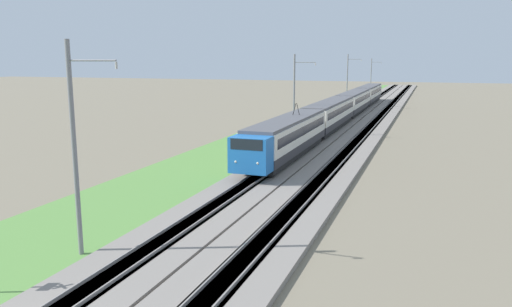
% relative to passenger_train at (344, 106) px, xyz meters
% --- Properties ---
extents(ballast_main, '(240.00, 4.40, 0.30)m').
position_rel_passenger_train_xyz_m(ballast_main, '(-11.88, 0.00, -2.12)').
color(ballast_main, gray).
rests_on(ballast_main, ground).
extents(ballast_adjacent, '(240.00, 4.40, 0.30)m').
position_rel_passenger_train_xyz_m(ballast_adjacent, '(-11.88, -4.58, -2.12)').
color(ballast_adjacent, gray).
rests_on(ballast_adjacent, ground).
extents(track_main, '(240.00, 1.57, 0.45)m').
position_rel_passenger_train_xyz_m(track_main, '(-11.88, 0.00, -2.11)').
color(track_main, '#4C4238').
rests_on(track_main, ground).
extents(track_adjacent, '(240.00, 1.57, 0.45)m').
position_rel_passenger_train_xyz_m(track_adjacent, '(-11.88, -4.58, -2.11)').
color(track_adjacent, '#4C4238').
rests_on(track_adjacent, ground).
extents(grass_verge, '(240.00, 8.80, 0.12)m').
position_rel_passenger_train_xyz_m(grass_verge, '(-11.88, 5.82, -2.21)').
color(grass_verge, '#5B8E42').
rests_on(grass_verge, ground).
extents(passenger_train, '(79.98, 2.98, 4.88)m').
position_rel_passenger_train_xyz_m(passenger_train, '(0.00, 0.00, 0.00)').
color(passenger_train, blue).
rests_on(passenger_train, ground).
extents(catenary_mast_near, '(0.22, 2.56, 9.75)m').
position_rel_passenger_train_xyz_m(catenary_mast_near, '(-54.17, 2.84, 2.75)').
color(catenary_mast_near, slate).
rests_on(catenary_mast_near, ground).
extents(catenary_mast_mid, '(0.22, 2.56, 9.49)m').
position_rel_passenger_train_xyz_m(catenary_mast_mid, '(-16.98, 2.84, 2.62)').
color(catenary_mast_mid, slate).
rests_on(catenary_mast_mid, ground).
extents(catenary_mast_far, '(0.22, 2.56, 9.84)m').
position_rel_passenger_train_xyz_m(catenary_mast_far, '(20.20, 2.84, 2.80)').
color(catenary_mast_far, slate).
rests_on(catenary_mast_far, ground).
extents(catenary_mast_distant, '(0.22, 2.56, 9.14)m').
position_rel_passenger_train_xyz_m(catenary_mast_distant, '(57.38, 2.83, 2.44)').
color(catenary_mast_distant, slate).
rests_on(catenary_mast_distant, ground).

